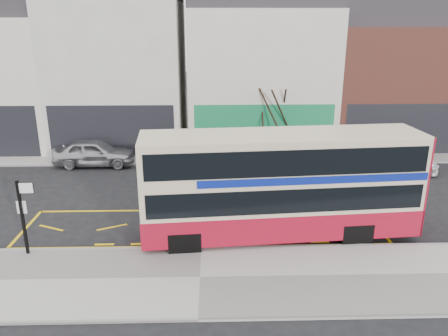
{
  "coord_description": "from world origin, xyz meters",
  "views": [
    {
      "loc": [
        0.43,
        -14.24,
        7.73
      ],
      "look_at": [
        0.87,
        2.0,
        2.32
      ],
      "focal_mm": 35.0,
      "sensor_mm": 36.0,
      "label": 1
    }
  ],
  "objects_px": {
    "car_silver": "(94,153)",
    "car_grey": "(207,153)",
    "double_decker_bus": "(281,184)",
    "car_white": "(389,158)",
    "street_tree_right": "(273,97)",
    "bus_stop_post": "(23,210)"
  },
  "relations": [
    {
      "from": "car_silver",
      "to": "car_grey",
      "type": "height_order",
      "value": "car_silver"
    },
    {
      "from": "car_grey",
      "to": "double_decker_bus",
      "type": "bearing_deg",
      "value": -155.73
    },
    {
      "from": "car_silver",
      "to": "car_grey",
      "type": "xyz_separation_m",
      "value": [
        6.38,
        0.05,
        -0.09
      ]
    },
    {
      "from": "car_silver",
      "to": "car_white",
      "type": "relative_size",
      "value": 0.88
    },
    {
      "from": "double_decker_bus",
      "to": "car_grey",
      "type": "height_order",
      "value": "double_decker_bus"
    },
    {
      "from": "street_tree_right",
      "to": "car_silver",
      "type": "bearing_deg",
      "value": -171.21
    },
    {
      "from": "bus_stop_post",
      "to": "street_tree_right",
      "type": "height_order",
      "value": "street_tree_right"
    },
    {
      "from": "car_white",
      "to": "street_tree_right",
      "type": "bearing_deg",
      "value": 74.71
    },
    {
      "from": "bus_stop_post",
      "to": "car_white",
      "type": "height_order",
      "value": "bus_stop_post"
    },
    {
      "from": "double_decker_bus",
      "to": "car_silver",
      "type": "height_order",
      "value": "double_decker_bus"
    },
    {
      "from": "car_grey",
      "to": "car_white",
      "type": "bearing_deg",
      "value": -90.97
    },
    {
      "from": "double_decker_bus",
      "to": "car_grey",
      "type": "distance_m",
      "value": 9.55
    },
    {
      "from": "car_silver",
      "to": "street_tree_right",
      "type": "height_order",
      "value": "street_tree_right"
    },
    {
      "from": "double_decker_bus",
      "to": "car_white",
      "type": "bearing_deg",
      "value": 42.22
    },
    {
      "from": "bus_stop_post",
      "to": "car_white",
      "type": "xyz_separation_m",
      "value": [
        16.01,
        8.91,
        -1.04
      ]
    },
    {
      "from": "bus_stop_post",
      "to": "car_white",
      "type": "relative_size",
      "value": 0.53
    },
    {
      "from": "bus_stop_post",
      "to": "car_silver",
      "type": "relative_size",
      "value": 0.6
    },
    {
      "from": "double_decker_bus",
      "to": "car_grey",
      "type": "relative_size",
      "value": 2.51
    },
    {
      "from": "car_white",
      "to": "street_tree_right",
      "type": "xyz_separation_m",
      "value": [
        -6.07,
        2.92,
        2.89
      ]
    },
    {
      "from": "double_decker_bus",
      "to": "street_tree_right",
      "type": "relative_size",
      "value": 1.93
    },
    {
      "from": "street_tree_right",
      "to": "double_decker_bus",
      "type": "bearing_deg",
      "value": -95.74
    },
    {
      "from": "double_decker_bus",
      "to": "car_silver",
      "type": "distance_m",
      "value": 12.91
    }
  ]
}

